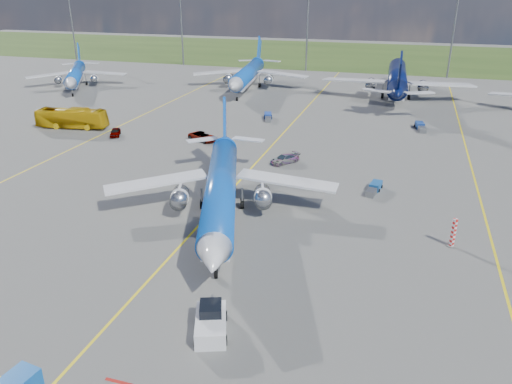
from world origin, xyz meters
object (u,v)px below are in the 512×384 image
(baggage_tug_c, at_px, (268,117))
(bg_jet_nw, at_px, (77,87))
(warning_post, at_px, (453,233))
(service_car_a, at_px, (115,132))
(service_car_b, at_px, (203,137))
(baggage_tug_w, at_px, (374,188))
(bg_jet_nnw, at_px, (248,89))
(bg_jet_n, at_px, (395,96))
(baggage_tug_e, at_px, (420,127))
(main_airliner, at_px, (222,217))
(pushback_tug, at_px, (211,322))
(apron_bus, at_px, (72,118))
(service_car_c, at_px, (285,159))

(baggage_tug_c, bearing_deg, bg_jet_nw, 146.55)
(warning_post, bearing_deg, service_car_a, 155.29)
(service_car_b, relative_size, baggage_tug_w, 1.18)
(bg_jet_nnw, height_order, bg_jet_n, bg_jet_n)
(bg_jet_n, xyz_separation_m, baggage_tug_c, (-22.55, -29.46, 0.49))
(service_car_b, bearing_deg, bg_jet_nnw, 31.79)
(bg_jet_nw, relative_size, bg_jet_nnw, 0.85)
(service_car_b, bearing_deg, baggage_tug_e, -39.14)
(main_airliner, xyz_separation_m, baggage_tug_w, (15.79, 12.57, 0.45))
(main_airliner, xyz_separation_m, pushback_tug, (6.30, -18.95, 0.83))
(bg_jet_nnw, relative_size, service_car_a, 10.63)
(bg_jet_nnw, bearing_deg, warning_post, -65.46)
(bg_jet_n, xyz_separation_m, service_car_a, (-44.63, -47.96, 0.66))
(warning_post, height_order, bg_jet_nw, bg_jet_nw)
(warning_post, bearing_deg, bg_jet_nw, 145.13)
(main_airliner, relative_size, service_car_b, 7.29)
(bg_jet_nnw, xyz_separation_m, apron_bus, (-19.39, -43.54, 1.79))
(bg_jet_nw, height_order, apron_bus, bg_jet_nw)
(bg_jet_nw, height_order, service_car_a, bg_jet_nw)
(service_car_c, bearing_deg, service_car_b, -164.36)
(service_car_a, bearing_deg, pushback_tug, -75.45)
(baggage_tug_w, xyz_separation_m, baggage_tug_c, (-22.57, 30.83, 0.04))
(warning_post, height_order, apron_bus, apron_bus)
(warning_post, xyz_separation_m, apron_bus, (-63.43, 26.75, 0.29))
(warning_post, bearing_deg, apron_bus, 157.13)
(bg_jet_nnw, distance_m, service_car_a, 46.71)
(bg_jet_nw, bearing_deg, baggage_tug_w, -62.13)
(warning_post, bearing_deg, baggage_tug_e, 93.94)
(apron_bus, bearing_deg, bg_jet_nnw, -32.83)
(bg_jet_nnw, xyz_separation_m, baggage_tug_w, (35.43, -58.12, 0.45))
(baggage_tug_c, bearing_deg, main_airliner, -97.42)
(bg_jet_nw, bearing_deg, apron_bus, -86.21)
(bg_jet_n, distance_m, service_car_c, 54.84)
(apron_bus, height_order, service_car_a, apron_bus)
(bg_jet_n, bearing_deg, bg_jet_nnw, 1.22)
(bg_jet_nw, xyz_separation_m, baggage_tug_e, (82.99, -15.91, 0.51))
(bg_jet_nnw, bearing_deg, service_car_a, -108.90)
(main_airliner, distance_m, service_car_a, 38.11)
(main_airliner, bearing_deg, bg_jet_nw, 117.20)
(apron_bus, xyz_separation_m, service_car_a, (10.18, -2.25, -1.14))
(service_car_b, relative_size, baggage_tug_e, 1.04)
(warning_post, relative_size, service_car_a, 0.78)
(bg_jet_nw, distance_m, pushback_tug, 104.40)
(bg_jet_nnw, bearing_deg, bg_jet_n, -4.01)
(apron_bus, relative_size, service_car_c, 2.79)
(service_car_c, relative_size, baggage_tug_e, 0.93)
(bg_jet_n, relative_size, service_car_a, 12.14)
(service_car_a, bearing_deg, apron_bus, 143.36)
(pushback_tug, distance_m, baggage_tug_w, 32.91)
(bg_jet_nw, relative_size, service_car_b, 6.70)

